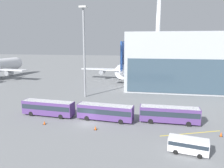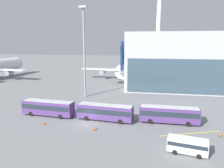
{
  "view_description": "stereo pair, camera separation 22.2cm",
  "coord_description": "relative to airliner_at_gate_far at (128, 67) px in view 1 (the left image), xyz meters",
  "views": [
    {
      "loc": [
        12.05,
        -39.33,
        15.86
      ],
      "look_at": [
        1.28,
        21.2,
        4.0
      ],
      "focal_mm": 35.0,
      "sensor_mm": 36.0,
      "label": 1
    },
    {
      "loc": [
        12.27,
        -39.29,
        15.86
      ],
      "look_at": [
        1.28,
        21.2,
        4.0
      ],
      "focal_mm": 35.0,
      "sensor_mm": 36.0,
      "label": 2
    }
  ],
  "objects": [
    {
      "name": "shuttle_bus_1",
      "position": [
        0.44,
        -50.22,
        -3.44
      ],
      "size": [
        11.73,
        3.83,
        3.29
      ],
      "rotation": [
        0.0,
        0.0,
        -0.1
      ],
      "color": "#56387A",
      "rests_on": "ground_plane"
    },
    {
      "name": "ground_plane",
      "position": [
        -2.76,
        -52.71,
        -5.37
      ],
      "size": [
        440.0,
        440.0,
        0.0
      ],
      "primitive_type": "plane",
      "color": "slate"
    },
    {
      "name": "traffic_cone_1",
      "position": [
        -0.31,
        -55.41,
        -4.99
      ],
      "size": [
        0.55,
        0.55,
        0.77
      ],
      "color": "black",
      "rests_on": "ground_plane"
    },
    {
      "name": "traffic_cone_0",
      "position": [
        -10.82,
        -54.52,
        -5.03
      ],
      "size": [
        0.59,
        0.59,
        0.69
      ],
      "color": "black",
      "rests_on": "ground_plane"
    },
    {
      "name": "shuttle_bus_0",
      "position": [
        -12.35,
        -49.57,
        -3.44
      ],
      "size": [
        11.71,
        3.66,
        3.29
      ],
      "rotation": [
        0.0,
        0.0,
        -0.09
      ],
      "color": "#56387A",
      "rests_on": "ground_plane"
    },
    {
      "name": "service_van_foreground",
      "position": [
        14.99,
        -61.41,
        -4.02
      ],
      "size": [
        5.86,
        3.13,
        2.28
      ],
      "rotation": [
        0.0,
        0.0,
        -0.2
      ],
      "color": "silver",
      "rests_on": "ground_plane"
    },
    {
      "name": "airliner_at_gate_far",
      "position": [
        0.0,
        0.0,
        0.0
      ],
      "size": [
        40.44,
        38.96,
        16.12
      ],
      "rotation": [
        0.0,
        0.0,
        1.53
      ],
      "color": "silver",
      "rests_on": "ground_plane"
    },
    {
      "name": "lane_stripe_1",
      "position": [
        16.64,
        -54.02,
        -5.36
      ],
      "size": [
        10.94,
        4.47,
        0.01
      ],
      "primitive_type": "cube",
      "rotation": [
        0.0,
        0.0,
        0.37
      ],
      "color": "yellow",
      "rests_on": "ground_plane"
    },
    {
      "name": "traffic_cone_2",
      "position": [
        21.51,
        -54.42,
        -4.97
      ],
      "size": [
        0.51,
        0.51,
        0.81
      ],
      "color": "black",
      "rests_on": "ground_plane"
    },
    {
      "name": "shuttle_bus_2",
      "position": [
        13.23,
        -49.43,
        -3.44
      ],
      "size": [
        11.59,
        2.97,
        3.29
      ],
      "rotation": [
        0.0,
        0.0,
        -0.03
      ],
      "color": "#56387A",
      "rests_on": "ground_plane"
    },
    {
      "name": "floodlight_mast",
      "position": [
        -9.45,
        -31.8,
        9.68
      ],
      "size": [
        2.01,
        2.01,
        25.53
      ],
      "color": "gray",
      "rests_on": "ground_plane"
    }
  ]
}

